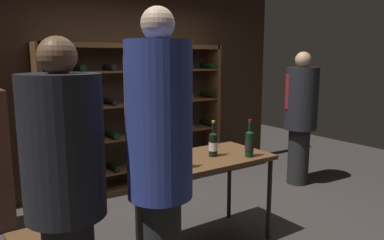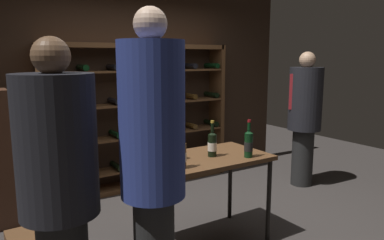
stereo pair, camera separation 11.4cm
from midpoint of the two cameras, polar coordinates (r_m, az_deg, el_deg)
The scene contains 12 objects.
ground_plane at distance 3.97m, azimuth 3.14°, elevation -16.57°, with size 9.57×9.57×0.00m, color #383330.
back_wall at distance 5.13m, azimuth -8.52°, elevation 5.04°, with size 4.98×0.10×2.69m, color #332319.
wine_rack at distance 5.00m, azimuth -7.00°, elevation 0.44°, with size 2.56×0.32×1.93m.
tasting_table at distance 3.44m, azimuth 2.76°, elevation -7.12°, with size 1.21×0.69×0.85m.
person_guest_khaki at distance 2.31m, azimuth -4.69°, elevation -5.72°, with size 0.41×0.41×2.05m.
person_guest_blue_shirt at distance 2.40m, azimuth -18.66°, elevation -8.53°, with size 0.48×0.48×1.88m.
person_bystander_dark_jacket at distance 5.23m, azimuth 17.65°, elevation 1.00°, with size 0.45×0.44×1.83m.
wine_bottle_amber_reserve at distance 3.42m, azimuth 4.12°, elevation -3.70°, with size 0.08×0.08×0.34m.
wine_bottle_black_capsule at distance 3.06m, azimuth -0.57°, elevation -5.30°, with size 0.08×0.08×0.33m.
wine_bottle_gold_foil at distance 3.43m, azimuth 9.70°, elevation -3.63°, with size 0.08×0.08×0.35m.
wine_glass_stemmed_center at distance 3.40m, azimuth -6.16°, elevation -4.27°, with size 0.08×0.08×0.13m.
wine_glass_stemmed_left at distance 3.33m, azimuth -0.56°, elevation -4.18°, with size 0.08×0.08×0.15m.
Camera 2 is at (-2.05, -2.91, 1.76)m, focal length 34.45 mm.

